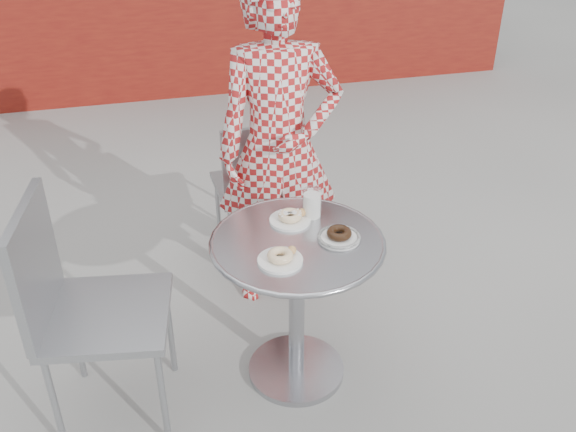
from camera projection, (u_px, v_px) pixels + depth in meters
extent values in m
plane|color=#9D9B96|center=(298.00, 372.00, 2.90)|extent=(60.00, 60.00, 0.00)
cube|color=maroon|center=(191.00, 39.00, 5.69)|extent=(6.02, 0.20, 1.00)
cylinder|color=#B6B6BA|center=(296.00, 369.00, 2.90)|extent=(0.43, 0.43, 0.03)
cylinder|color=#B6B6BA|center=(297.00, 310.00, 2.72)|extent=(0.07, 0.07, 0.68)
cylinder|color=#B6B6BA|center=(297.00, 242.00, 2.54)|extent=(0.68, 0.68, 0.02)
torus|color=#B6B6BA|center=(297.00, 242.00, 2.54)|extent=(0.71, 0.71, 0.02)
cube|color=#999CA0|center=(254.00, 186.00, 3.48)|extent=(0.43, 0.43, 0.03)
cube|color=#999CA0|center=(263.00, 165.00, 3.21)|extent=(0.41, 0.05, 0.41)
cube|color=#999CA0|center=(107.00, 315.00, 2.47)|extent=(0.54, 0.54, 0.03)
cube|color=#999CA0|center=(34.00, 265.00, 2.32)|extent=(0.11, 0.47, 0.47)
imported|color=maroon|center=(279.00, 148.00, 3.02)|extent=(0.62, 0.43, 1.63)
cylinder|color=white|center=(290.00, 220.00, 2.66)|extent=(0.17, 0.17, 0.01)
torus|color=tan|center=(290.00, 216.00, 2.64)|extent=(0.10, 0.10, 0.03)
sphere|color=#B77A3F|center=(302.00, 212.00, 2.67)|extent=(0.03, 0.03, 0.03)
cylinder|color=white|center=(280.00, 260.00, 2.41)|extent=(0.17, 0.17, 0.01)
torus|color=tan|center=(280.00, 256.00, 2.40)|extent=(0.10, 0.10, 0.03)
sphere|color=#B77A3F|center=(292.00, 250.00, 2.43)|extent=(0.03, 0.03, 0.03)
cylinder|color=white|center=(339.00, 238.00, 2.54)|extent=(0.17, 0.17, 0.01)
torus|color=black|center=(339.00, 233.00, 2.53)|extent=(0.10, 0.10, 0.03)
torus|color=black|center=(339.00, 237.00, 2.54)|extent=(0.17, 0.17, 0.01)
cylinder|color=white|center=(312.00, 205.00, 2.67)|extent=(0.07, 0.07, 0.10)
cylinder|color=white|center=(312.00, 203.00, 2.66)|extent=(0.08, 0.08, 0.13)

